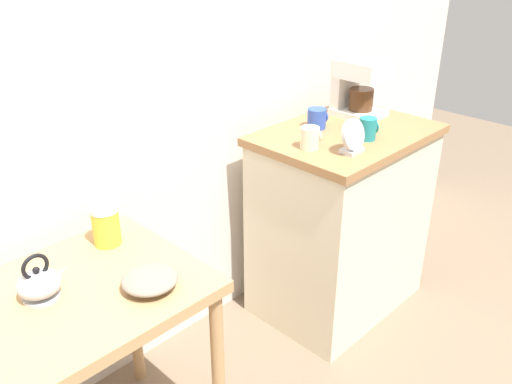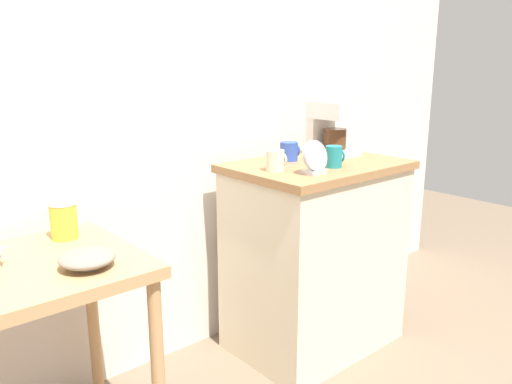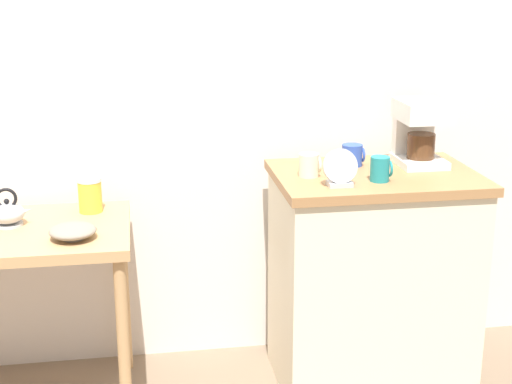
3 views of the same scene
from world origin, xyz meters
name	(u,v)px [view 1 (image 1 of 3)]	position (x,y,z in m)	size (l,w,h in m)	color
ground_plane	(220,380)	(0.00, 0.00, 0.00)	(8.00, 8.00, 0.00)	#7A6651
back_wall	(154,18)	(0.10, 0.40, 1.40)	(4.40, 0.10, 2.80)	silver
wooden_table	(70,325)	(-0.58, 0.00, 0.64)	(0.79, 0.58, 0.74)	tan
kitchen_counter	(340,221)	(0.77, -0.01, 0.45)	(0.78, 0.56, 0.90)	beige
bowl_stoneware	(150,280)	(-0.38, -0.14, 0.77)	(0.17, 0.17, 0.05)	gray
teakettle	(40,284)	(-0.62, 0.04, 0.79)	(0.15, 0.12, 0.15)	#B2B5BA
canister_enamel	(106,225)	(-0.33, 0.16, 0.81)	(0.09, 0.09, 0.14)	gold
coffee_maker	(357,85)	(0.98, 0.10, 1.04)	(0.18, 0.22, 0.26)	white
mug_dark_teal	(368,129)	(0.75, -0.12, 0.95)	(0.08, 0.07, 0.09)	teal
mug_blue	(317,118)	(0.71, 0.11, 0.94)	(0.09, 0.08, 0.09)	#2D4CAD
mug_small_cream	(310,138)	(0.50, -0.02, 0.94)	(0.08, 0.08, 0.09)	beige
table_clock	(353,138)	(0.58, -0.17, 0.96)	(0.13, 0.06, 0.14)	#B2B5BA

